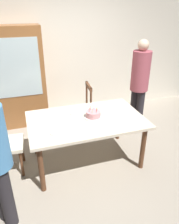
% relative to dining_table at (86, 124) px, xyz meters
% --- Properties ---
extents(ground, '(6.40, 6.40, 0.00)m').
position_rel_dining_table_xyz_m(ground, '(0.00, 0.00, -0.66)').
color(ground, '#9E9384').
extents(back_wall, '(6.40, 0.10, 2.60)m').
position_rel_dining_table_xyz_m(back_wall, '(0.00, 1.85, 0.64)').
color(back_wall, silver).
rests_on(back_wall, ground).
extents(dining_table, '(1.65, 1.04, 0.74)m').
position_rel_dining_table_xyz_m(dining_table, '(0.00, 0.00, 0.00)').
color(dining_table, beige).
rests_on(dining_table, ground).
extents(birthday_cake, '(0.28, 0.28, 0.16)m').
position_rel_dining_table_xyz_m(birthday_cake, '(0.11, 0.01, 0.13)').
color(birthday_cake, silver).
rests_on(birthday_cake, dining_table).
extents(plate_near_celebrant, '(0.22, 0.22, 0.01)m').
position_rel_dining_table_xyz_m(plate_near_celebrant, '(-0.45, -0.23, 0.09)').
color(plate_near_celebrant, white).
rests_on(plate_near_celebrant, dining_table).
extents(plate_far_side, '(0.22, 0.22, 0.01)m').
position_rel_dining_table_xyz_m(plate_far_side, '(-0.08, 0.23, 0.09)').
color(plate_far_side, white).
rests_on(plate_far_side, dining_table).
extents(fork_near_celebrant, '(0.18, 0.04, 0.01)m').
position_rel_dining_table_xyz_m(fork_near_celebrant, '(-0.61, -0.24, 0.08)').
color(fork_near_celebrant, silver).
rests_on(fork_near_celebrant, dining_table).
extents(fork_far_side, '(0.18, 0.04, 0.01)m').
position_rel_dining_table_xyz_m(fork_far_side, '(-0.24, 0.22, 0.08)').
color(fork_far_side, silver).
rests_on(fork_far_side, dining_table).
extents(fork_near_guest, '(0.18, 0.06, 0.01)m').
position_rel_dining_table_xyz_m(fork_near_guest, '(0.34, -0.22, 0.08)').
color(fork_near_guest, silver).
rests_on(fork_near_guest, dining_table).
extents(chair_spindle_back, '(0.48, 0.48, 0.95)m').
position_rel_dining_table_xyz_m(chair_spindle_back, '(0.13, 0.84, -0.20)').
color(chair_spindle_back, beige).
rests_on(chair_spindle_back, ground).
extents(person_guest, '(0.32, 0.32, 1.71)m').
position_rel_dining_table_xyz_m(person_guest, '(1.19, 0.61, 0.32)').
color(person_guest, '#262328').
rests_on(person_guest, ground).
extents(china_cabinet, '(1.10, 0.45, 1.90)m').
position_rel_dining_table_xyz_m(china_cabinet, '(-0.93, 1.56, 0.30)').
color(china_cabinet, brown).
rests_on(china_cabinet, ground).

